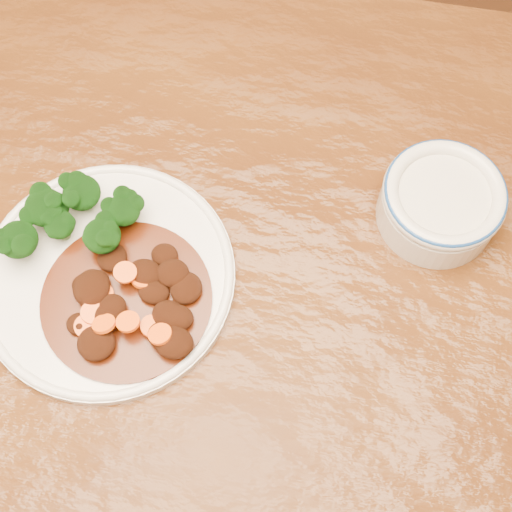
# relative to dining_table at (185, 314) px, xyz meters

# --- Properties ---
(ground) EXTENTS (4.00, 4.00, 0.00)m
(ground) POSITION_rel_dining_table_xyz_m (-0.00, 0.00, -0.67)
(ground) COLOR #4B2112
(ground) RESTS_ON ground
(dining_table) EXTENTS (1.51, 0.92, 0.75)m
(dining_table) POSITION_rel_dining_table_xyz_m (0.00, 0.00, 0.00)
(dining_table) COLOR #542D0E
(dining_table) RESTS_ON ground
(dinner_plate) EXTENTS (0.27, 0.27, 0.02)m
(dinner_plate) POSITION_rel_dining_table_xyz_m (-0.08, -0.00, 0.09)
(dinner_plate) COLOR white
(dinner_plate) RESTS_ON dining_table
(broccoli_florets) EXTENTS (0.14, 0.11, 0.05)m
(broccoli_florets) POSITION_rel_dining_table_xyz_m (-0.13, 0.05, 0.12)
(broccoli_florets) COLOR #638A47
(broccoli_florets) RESTS_ON dinner_plate
(mince_stew) EXTENTS (0.18, 0.18, 0.03)m
(mince_stew) POSITION_rel_dining_table_xyz_m (-0.04, -0.03, 0.10)
(mince_stew) COLOR #4D1D08
(mince_stew) RESTS_ON dinner_plate
(dip_bowl) EXTENTS (0.13, 0.13, 0.06)m
(dip_bowl) POSITION_rel_dining_table_xyz_m (0.26, 0.13, 0.11)
(dip_bowl) COLOR beige
(dip_bowl) RESTS_ON dining_table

